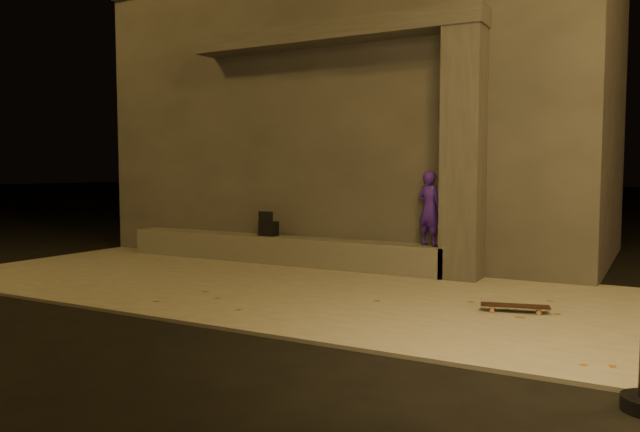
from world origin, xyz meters
The scene contains 9 objects.
ground centered at (0.00, 0.00, 0.00)m, with size 120.00×120.00×0.00m, color black.
sidewalk centered at (0.00, 2.00, 0.02)m, with size 11.00×4.40×0.04m, color slate.
building centered at (-1.00, 6.49, 2.61)m, with size 9.00×5.10×5.22m.
ledge centered at (-1.50, 3.75, 0.27)m, with size 6.00×0.55×0.45m, color #595751.
column centered at (1.70, 3.75, 1.84)m, with size 0.55×0.55×3.60m, color #373532.
canopy centered at (-0.50, 3.80, 3.78)m, with size 5.00×0.70×0.28m, color #373532.
skateboarder centered at (1.20, 3.75, 1.05)m, with size 0.41×0.27×1.12m, color #33158E.
backpack centered at (-1.68, 3.75, 0.64)m, with size 0.31×0.21×0.42m.
skateboard centered at (2.84, 1.90, 0.11)m, with size 0.77×0.37×0.08m.
Camera 1 is at (4.26, -5.14, 1.63)m, focal length 35.00 mm.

